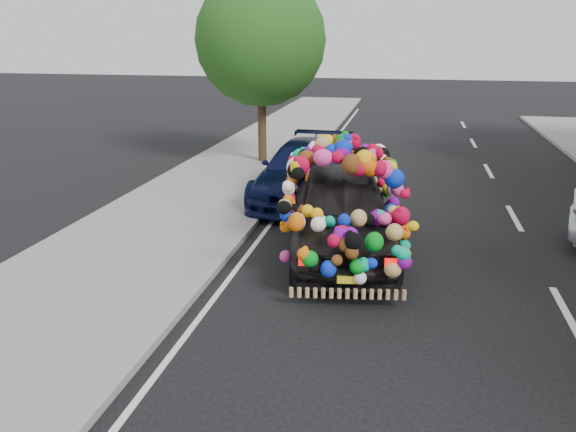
{
  "coord_description": "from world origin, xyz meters",
  "views": [
    {
      "loc": [
        0.97,
        -8.63,
        4.17
      ],
      "look_at": [
        -0.98,
        0.46,
        1.17
      ],
      "focal_mm": 35.0,
      "sensor_mm": 36.0,
      "label": 1
    }
  ],
  "objects": [
    {
      "name": "kerb",
      "position": [
        -2.35,
        0.0,
        0.07
      ],
      "size": [
        0.15,
        60.0,
        0.13
      ],
      "primitive_type": "cube",
      "color": "gray",
      "rests_on": "ground"
    },
    {
      "name": "ground",
      "position": [
        0.0,
        0.0,
        0.0
      ],
      "size": [
        100.0,
        100.0,
        0.0
      ],
      "primitive_type": "plane",
      "color": "black",
      "rests_on": "ground"
    },
    {
      "name": "navy_sedan",
      "position": [
        -1.63,
        5.67,
        0.74
      ],
      "size": [
        2.35,
        5.22,
        1.48
      ],
      "primitive_type": "imported",
      "rotation": [
        0.0,
        0.0,
        -0.05
      ],
      "color": "black",
      "rests_on": "ground"
    },
    {
      "name": "lane_markings",
      "position": [
        3.6,
        0.0,
        0.01
      ],
      "size": [
        6.0,
        50.0,
        0.01
      ],
      "primitive_type": null,
      "color": "silver",
      "rests_on": "ground"
    },
    {
      "name": "plush_art_car",
      "position": [
        -0.2,
        2.0,
        1.21
      ],
      "size": [
        3.13,
        5.45,
        2.33
      ],
      "rotation": [
        0.0,
        0.0,
        0.16
      ],
      "color": "black",
      "rests_on": "ground"
    },
    {
      "name": "tree_near_sidewalk",
      "position": [
        -3.8,
        9.5,
        4.02
      ],
      "size": [
        4.2,
        4.2,
        6.13
      ],
      "color": "#332114",
      "rests_on": "ground"
    },
    {
      "name": "sidewalk",
      "position": [
        -4.3,
        0.0,
        0.06
      ],
      "size": [
        4.0,
        60.0,
        0.12
      ],
      "primitive_type": "cube",
      "color": "gray",
      "rests_on": "ground"
    }
  ]
}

